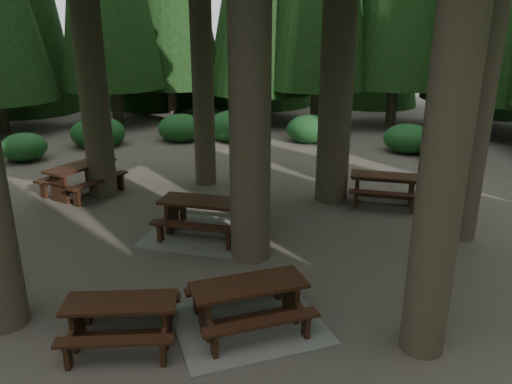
% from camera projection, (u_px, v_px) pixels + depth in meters
% --- Properties ---
extents(ground, '(80.00, 80.00, 0.00)m').
position_uv_depth(ground, '(212.00, 257.00, 10.75)').
color(ground, '#595148').
rests_on(ground, ground).
extents(picnic_table_a, '(3.04, 2.88, 0.81)m').
position_uv_depth(picnic_table_a, '(249.00, 312.00, 8.22)').
color(picnic_table_a, gray).
rests_on(picnic_table_a, ground).
extents(picnic_table_b, '(2.26, 2.49, 0.89)m').
position_uv_depth(picnic_table_b, '(82.00, 174.00, 14.47)').
color(picnic_table_b, '#311D0E').
rests_on(picnic_table_b, ground).
extents(picnic_table_c, '(2.75, 2.34, 0.88)m').
position_uv_depth(picnic_table_c, '(204.00, 223.00, 11.74)').
color(picnic_table_c, gray).
rests_on(picnic_table_c, ground).
extents(picnic_table_d, '(1.95, 1.62, 0.80)m').
position_uv_depth(picnic_table_d, '(384.00, 184.00, 13.80)').
color(picnic_table_d, '#311D0E').
rests_on(picnic_table_d, ground).
extents(picnic_table_e, '(1.99, 1.75, 0.75)m').
position_uv_depth(picnic_table_e, '(121.00, 315.00, 7.74)').
color(picnic_table_e, '#311D0E').
rests_on(picnic_table_e, ground).
extents(shrub_ring, '(23.86, 24.64, 1.49)m').
position_uv_depth(shrub_ring, '(251.00, 228.00, 11.21)').
color(shrub_ring, '#1B511F').
rests_on(shrub_ring, ground).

